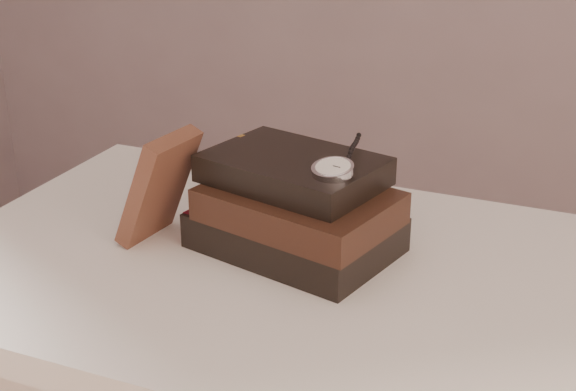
% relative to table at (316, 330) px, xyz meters
% --- Properties ---
extents(table, '(1.00, 0.60, 0.75)m').
position_rel_table_xyz_m(table, '(0.00, 0.00, 0.00)').
color(table, silver).
rests_on(table, ground).
extents(book_stack, '(0.29, 0.23, 0.13)m').
position_rel_table_xyz_m(book_stack, '(-0.05, 0.04, 0.15)').
color(book_stack, black).
rests_on(book_stack, table).
extents(journal, '(0.09, 0.11, 0.15)m').
position_rel_table_xyz_m(journal, '(-0.22, -0.01, 0.17)').
color(journal, '#44231A').
rests_on(journal, table).
extents(pocket_watch, '(0.06, 0.16, 0.02)m').
position_rel_table_xyz_m(pocket_watch, '(0.02, 0.01, 0.23)').
color(pocket_watch, silver).
rests_on(pocket_watch, book_stack).
extents(eyeglasses, '(0.13, 0.14, 0.05)m').
position_rel_table_xyz_m(eyeglasses, '(-0.11, 0.14, 0.16)').
color(eyeglasses, silver).
rests_on(eyeglasses, book_stack).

